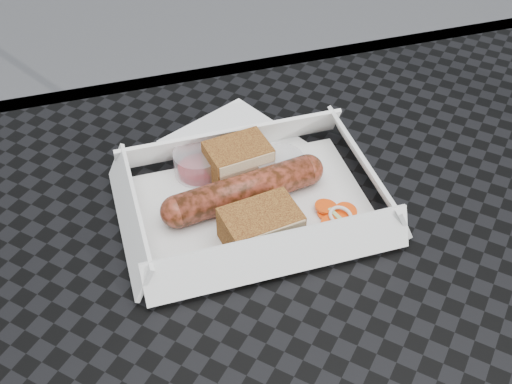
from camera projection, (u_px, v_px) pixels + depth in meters
patio_table at (413, 339)px, 0.60m from camera, size 0.80×0.80×0.74m
food_tray at (253, 206)px, 0.63m from camera, size 0.22×0.15×0.00m
bratwurst at (244, 190)px, 0.62m from camera, size 0.17×0.05×0.03m
bread_near at (238, 161)px, 0.64m from camera, size 0.07×0.05×0.04m
bread_far at (261, 227)px, 0.58m from camera, size 0.07×0.05×0.03m
veg_garnish at (336, 218)px, 0.61m from camera, size 0.03×0.03×0.00m
napkin at (234, 144)px, 0.70m from camera, size 0.16×0.16×0.00m
condiment_cup_sauce at (198, 164)px, 0.65m from camera, size 0.05×0.05×0.03m
condiment_cup_empty at (279, 170)px, 0.65m from camera, size 0.05×0.05×0.03m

